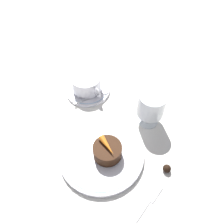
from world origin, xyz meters
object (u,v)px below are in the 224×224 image
Objects in this scene: dinner_plate at (102,154)px; fork at (145,207)px; dessert_cake at (107,151)px; coffee_cup at (86,83)px; wine_glass at (151,106)px.

dinner_plate reaches higher than fork.
coffee_cup is at bearing 155.65° from dessert_cake.
dinner_plate is 0.19m from wine_glass.
fork is at bearing -48.11° from wine_glass.
wine_glass reaches higher than dinner_plate.
wine_glass is at bearing 16.20° from coffee_cup.
coffee_cup is at bearing 162.53° from fork.
coffee_cup is 0.23m from wine_glass.
fork is (0.17, -0.01, -0.01)m from dinner_plate.
dessert_cake reaches higher than fork.
fork is 2.35× the size of dessert_cake.
coffee_cup reaches higher than dinner_plate.
dinner_plate is at bearing 177.44° from fork.
coffee_cup reaches higher than fork.
fork is (0.17, -0.19, -0.07)m from wine_glass.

